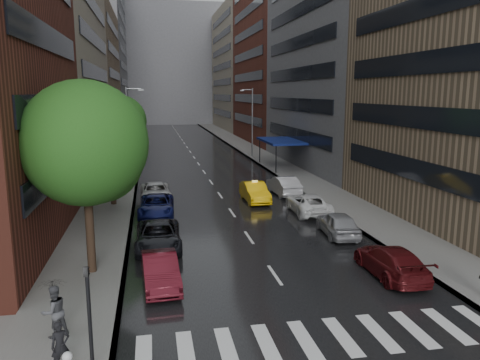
# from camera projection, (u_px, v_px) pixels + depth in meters

# --- Properties ---
(ground) EXTENTS (220.00, 220.00, 0.00)m
(ground) POSITION_uv_depth(u_px,v_px,m) (301.00, 313.00, 18.53)
(ground) COLOR gray
(ground) RESTS_ON ground
(road) EXTENTS (14.00, 140.00, 0.01)m
(road) POSITION_uv_depth(u_px,v_px,m) (191.00, 154.00, 66.80)
(road) COLOR black
(road) RESTS_ON ground
(sidewalk_left) EXTENTS (4.00, 140.00, 0.15)m
(sidewalk_left) POSITION_uv_depth(u_px,v_px,m) (127.00, 155.00, 65.13)
(sidewalk_left) COLOR gray
(sidewalk_left) RESTS_ON ground
(sidewalk_right) EXTENTS (4.00, 140.00, 0.15)m
(sidewalk_right) POSITION_uv_depth(u_px,v_px,m) (253.00, 152.00, 68.44)
(sidewalk_right) COLOR gray
(sidewalk_right) RESTS_ON ground
(crosswalk) EXTENTS (13.15, 2.80, 0.01)m
(crosswalk) POSITION_uv_depth(u_px,v_px,m) (324.00, 338.00, 16.64)
(crosswalk) COLOR silver
(crosswalk) RESTS_ON ground
(buildings_left) EXTENTS (8.00, 108.00, 38.00)m
(buildings_left) POSITION_uv_depth(u_px,v_px,m) (83.00, 42.00, 69.57)
(buildings_left) COLOR maroon
(buildings_left) RESTS_ON ground
(buildings_right) EXTENTS (8.05, 109.10, 36.00)m
(buildings_right) POSITION_uv_depth(u_px,v_px,m) (282.00, 51.00, 73.25)
(buildings_right) COLOR #937A5B
(buildings_right) RESTS_ON ground
(building_far) EXTENTS (40.00, 14.00, 32.00)m
(building_far) POSITION_uv_depth(u_px,v_px,m) (169.00, 65.00, 129.49)
(building_far) COLOR slate
(building_far) RESTS_ON ground
(tree_near) EXTENTS (5.79, 5.79, 9.23)m
(tree_near) POSITION_uv_depth(u_px,v_px,m) (85.00, 144.00, 21.36)
(tree_near) COLOR #382619
(tree_near) RESTS_ON ground
(tree_mid) EXTENTS (5.22, 5.22, 8.31)m
(tree_mid) POSITION_uv_depth(u_px,v_px,m) (110.00, 132.00, 35.07)
(tree_mid) COLOR #382619
(tree_mid) RESTS_ON ground
(tree_far) EXTENTS (5.25, 5.25, 8.37)m
(tree_far) POSITION_uv_depth(u_px,v_px,m) (120.00, 121.00, 47.32)
(tree_far) COLOR #382619
(tree_far) RESTS_ON ground
(taxi) EXTENTS (1.73, 4.76, 1.56)m
(taxi) POSITION_uv_depth(u_px,v_px,m) (255.00, 192.00, 37.33)
(taxi) COLOR yellow
(taxi) RESTS_ON ground
(parked_cars_left) EXTENTS (2.67, 22.12, 1.49)m
(parked_cars_left) POSITION_uv_depth(u_px,v_px,m) (157.00, 216.00, 30.32)
(parked_cars_left) COLOR #501019
(parked_cars_left) RESTS_ON ground
(parked_cars_right) EXTENTS (2.56, 23.42, 1.61)m
(parked_cars_right) POSITION_uv_depth(u_px,v_px,m) (322.00, 212.00, 31.13)
(parked_cars_right) COLOR #511013
(parked_cars_right) RESTS_ON ground
(ped_bag_walker) EXTENTS (0.69, 0.56, 1.55)m
(ped_bag_walker) POSITION_uv_depth(u_px,v_px,m) (61.00, 347.00, 14.41)
(ped_bag_walker) COLOR black
(ped_bag_walker) RESTS_ON sidewalk_left
(ped_black_umbrella) EXTENTS (1.16, 1.11, 2.09)m
(ped_black_umbrella) POSITION_uv_depth(u_px,v_px,m) (54.00, 304.00, 16.28)
(ped_black_umbrella) COLOR #494A4E
(ped_black_umbrella) RESTS_ON sidewalk_left
(traffic_light) EXTENTS (0.18, 0.15, 3.45)m
(traffic_light) POSITION_uv_depth(u_px,v_px,m) (89.00, 310.00, 13.93)
(traffic_light) COLOR black
(traffic_light) RESTS_ON sidewalk_left
(street_lamp_left) EXTENTS (1.74, 0.22, 9.00)m
(street_lamp_left) POSITION_uv_depth(u_px,v_px,m) (129.00, 132.00, 45.17)
(street_lamp_left) COLOR gray
(street_lamp_left) RESTS_ON sidewalk_left
(street_lamp_right) EXTENTS (1.74, 0.22, 9.00)m
(street_lamp_right) POSITION_uv_depth(u_px,v_px,m) (252.00, 121.00, 62.49)
(street_lamp_right) COLOR gray
(street_lamp_right) RESTS_ON sidewalk_right
(awning) EXTENTS (4.00, 8.00, 3.12)m
(awning) POSITION_uv_depth(u_px,v_px,m) (281.00, 141.00, 53.40)
(awning) COLOR navy
(awning) RESTS_ON sidewalk_right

